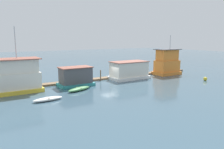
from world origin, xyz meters
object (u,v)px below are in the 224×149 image
object	(u,v)px
dinghy_white	(48,99)
houseboat_yellow	(16,76)
houseboat_teal	(76,77)
buoy_yellow	(205,79)
dinghy_green	(79,89)
houseboat_white	(129,70)
houseboat_orange	(167,63)
mooring_post_near_left	(101,75)

from	to	relation	value
dinghy_white	houseboat_yellow	bearing A→B (deg)	110.13
houseboat_teal	buoy_yellow	world-z (taller)	houseboat_teal
houseboat_yellow	dinghy_green	world-z (taller)	houseboat_yellow
houseboat_white	houseboat_orange	size ratio (longest dim) A/B	0.90
mooring_post_near_left	buoy_yellow	world-z (taller)	mooring_post_near_left
dinghy_white	houseboat_white	bearing A→B (deg)	21.53
dinghy_green	mooring_post_near_left	bearing A→B (deg)	38.38
houseboat_yellow	dinghy_green	distance (m)	9.05
dinghy_white	houseboat_orange	bearing A→B (deg)	13.81
houseboat_orange	mooring_post_near_left	size ratio (longest dim) A/B	4.20
houseboat_white	houseboat_orange	distance (m)	9.74
dinghy_green	houseboat_orange	bearing A→B (deg)	9.87
mooring_post_near_left	houseboat_orange	bearing A→B (deg)	-4.81
houseboat_orange	buoy_yellow	size ratio (longest dim) A/B	12.12
houseboat_teal	houseboat_white	size ratio (longest dim) A/B	0.73
houseboat_yellow	dinghy_green	bearing A→B (deg)	-27.13
houseboat_yellow	houseboat_teal	bearing A→B (deg)	-4.15
dinghy_white	buoy_yellow	size ratio (longest dim) A/B	5.52
houseboat_yellow	mooring_post_near_left	bearing A→B (deg)	4.05
houseboat_yellow	houseboat_white	bearing A→B (deg)	-0.30
dinghy_green	mooring_post_near_left	size ratio (longest dim) A/B	2.14
houseboat_teal	houseboat_white	distance (m)	10.98
houseboat_orange	houseboat_yellow	bearing A→B (deg)	179.47
houseboat_yellow	buoy_yellow	xyz separation A→B (m)	(30.28, -8.95, -1.90)
dinghy_green	buoy_yellow	bearing A→B (deg)	-12.38
houseboat_yellow	houseboat_orange	size ratio (longest dim) A/B	1.12
houseboat_yellow	houseboat_orange	bearing A→B (deg)	-0.53
houseboat_yellow	houseboat_white	distance (m)	19.74
houseboat_teal	buoy_yellow	size ratio (longest dim) A/B	8.01
houseboat_yellow	buoy_yellow	world-z (taller)	houseboat_yellow
dinghy_green	houseboat_yellow	bearing A→B (deg)	152.87
dinghy_white	mooring_post_near_left	distance (m)	14.12
houseboat_teal	dinghy_green	world-z (taller)	houseboat_teal
mooring_post_near_left	buoy_yellow	size ratio (longest dim) A/B	2.89
houseboat_yellow	houseboat_teal	world-z (taller)	houseboat_yellow
buoy_yellow	dinghy_green	bearing A→B (deg)	167.62
dinghy_white	mooring_post_near_left	size ratio (longest dim) A/B	1.91
houseboat_yellow	dinghy_white	distance (m)	7.61
dinghy_white	mooring_post_near_left	xyz separation A→B (m)	(11.69, 7.89, 0.74)
dinghy_white	buoy_yellow	distance (m)	27.83
houseboat_white	buoy_yellow	xyz separation A→B (m)	(10.55, -8.84, -1.25)
dinghy_green	buoy_yellow	xyz separation A→B (m)	(22.42, -4.92, 0.08)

